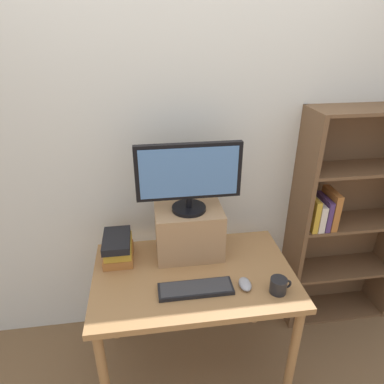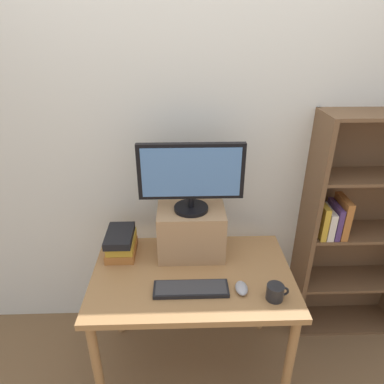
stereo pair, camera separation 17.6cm
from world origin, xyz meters
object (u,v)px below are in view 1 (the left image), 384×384
Objects in this scene: desk at (194,286)px; book_stack at (118,247)px; keyboard at (196,289)px; riser_box at (189,232)px; coffee_mug at (279,285)px; computer_monitor at (189,175)px; computer_mouse at (245,284)px; bookshelf_unit at (344,219)px.

book_stack is (-0.42, 0.19, 0.17)m from desk.
book_stack is at bearing 140.47° from keyboard.
desk is 0.31m from riser_box.
riser_box is 3.36× the size of coffee_mug.
computer_monitor reaches higher than book_stack.
keyboard is 0.43m from coffee_mug.
computer_monitor is 0.60m from book_stack.
keyboard is 0.53m from book_stack.
coffee_mug is at bearing -44.15° from computer_monitor.
riser_box is at bearing 89.59° from desk.
riser_box reaches higher than keyboard.
computer_monitor is 2.30× the size of book_stack.
riser_box is 0.67× the size of computer_monitor.
coffee_mug is (0.16, -0.06, 0.02)m from computer_mouse.
keyboard is at bearing -39.53° from book_stack.
computer_monitor is 5.54× the size of computer_mouse.
keyboard is at bearing -92.12° from riser_box.
bookshelf_unit reaches higher than riser_box.
computer_monitor is at bearing 89.58° from desk.
desk is 4.44× the size of book_stack.
bookshelf_unit reaches higher than desk.
bookshelf_unit is 1.22m from keyboard.
book_stack is at bearing 179.21° from riser_box.
bookshelf_unit is 2.73× the size of computer_monitor.
bookshelf_unit is at bearing 24.43° from keyboard.
computer_monitor is 0.65m from computer_mouse.
riser_box is 0.36m from computer_monitor.
coffee_mug is at bearing -140.30° from bookshelf_unit.
riser_box is at bearing -0.79° from book_stack.
computer_monitor is (-0.00, -0.00, 0.36)m from riser_box.
bookshelf_unit is 1.53m from book_stack.
computer_mouse is at bearing -30.83° from desk.
desk is 2.85× the size of keyboard.
book_stack is (-0.41, 0.34, 0.06)m from keyboard.
bookshelf_unit is 13.73× the size of coffee_mug.
desk is at bearing -161.70° from bookshelf_unit.
computer_mouse reaches higher than keyboard.
computer_monitor is 0.60m from keyboard.
desk is at bearing -90.42° from computer_monitor.
keyboard is 0.26m from computer_mouse.
bookshelf_unit is at bearing 39.70° from coffee_mug.
keyboard is (-0.01, -0.33, -0.50)m from computer_monitor.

